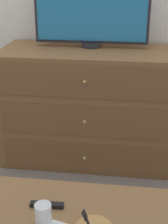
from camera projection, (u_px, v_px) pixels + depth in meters
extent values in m
plane|color=#70665B|center=(93.00, 137.00, 3.00)|extent=(12.00, 12.00, 0.00)
cube|color=brown|center=(90.00, 106.00, 2.56)|extent=(1.26, 0.55, 0.84)
cube|color=brown|center=(85.00, 158.00, 2.41)|extent=(1.16, 0.01, 0.22)
sphere|color=tan|center=(85.00, 158.00, 2.41)|extent=(0.02, 0.02, 0.02)
cube|color=brown|center=(85.00, 121.00, 2.30)|extent=(1.16, 0.01, 0.22)
sphere|color=tan|center=(85.00, 122.00, 2.30)|extent=(0.02, 0.02, 0.02)
cube|color=brown|center=(85.00, 82.00, 2.19)|extent=(1.16, 0.01, 0.22)
sphere|color=tan|center=(85.00, 82.00, 2.18)|extent=(0.02, 0.02, 0.02)
cylinder|color=#232328|center=(92.00, 45.00, 2.46)|extent=(0.14, 0.14, 0.03)
cube|color=#232328|center=(92.00, 7.00, 2.36)|extent=(0.80, 0.04, 0.50)
cube|color=#1E6B9E|center=(92.00, 7.00, 2.34)|extent=(0.76, 0.01, 0.46)
cylinder|color=brown|center=(9.00, 220.00, 1.72)|extent=(0.04, 0.04, 0.42)
cube|color=black|center=(85.00, 215.00, 1.19)|extent=(0.02, 0.03, 0.03)
cylinder|color=beige|center=(43.00, 218.00, 1.35)|extent=(0.06, 0.06, 0.06)
cylinder|color=white|center=(43.00, 214.00, 1.34)|extent=(0.07, 0.07, 0.09)
cube|color=black|center=(47.00, 205.00, 1.46)|extent=(0.15, 0.03, 0.02)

